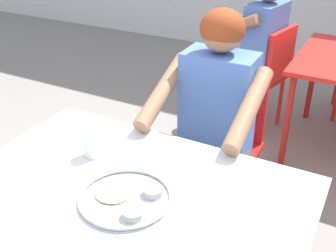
{
  "coord_description": "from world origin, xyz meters",
  "views": [
    {
      "loc": [
        0.71,
        -0.89,
        1.65
      ],
      "look_at": [
        0.06,
        0.32,
        0.89
      ],
      "focal_mm": 44.13,
      "sensor_mm": 36.0,
      "label": 1
    }
  ],
  "objects_px": {
    "drinking_cup": "(92,143)",
    "diner_foreground": "(210,118)",
    "patron_background": "(253,40)",
    "chair_foreground": "(224,137)",
    "thali_tray": "(126,198)",
    "chair_red_left": "(265,71)",
    "table_foreground": "(128,207)"
  },
  "relations": [
    {
      "from": "drinking_cup",
      "to": "chair_foreground",
      "type": "height_order",
      "value": "chair_foreground"
    },
    {
      "from": "chair_red_left",
      "to": "patron_background",
      "type": "xyz_separation_m",
      "value": [
        -0.11,
        -0.03,
        0.23
      ]
    },
    {
      "from": "chair_foreground",
      "to": "table_foreground",
      "type": "bearing_deg",
      "value": -92.19
    },
    {
      "from": "drinking_cup",
      "to": "patron_background",
      "type": "distance_m",
      "value": 1.85
    },
    {
      "from": "thali_tray",
      "to": "drinking_cup",
      "type": "bearing_deg",
      "value": 147.43
    },
    {
      "from": "table_foreground",
      "to": "chair_red_left",
      "type": "xyz_separation_m",
      "value": [
        -0.07,
        2.0,
        -0.18
      ]
    },
    {
      "from": "chair_red_left",
      "to": "patron_background",
      "type": "relative_size",
      "value": 0.69
    },
    {
      "from": "thali_tray",
      "to": "chair_foreground",
      "type": "relative_size",
      "value": 0.36
    },
    {
      "from": "thali_tray",
      "to": "chair_red_left",
      "type": "xyz_separation_m",
      "value": [
        -0.09,
        2.04,
        -0.26
      ]
    },
    {
      "from": "chair_foreground",
      "to": "patron_background",
      "type": "height_order",
      "value": "patron_background"
    },
    {
      "from": "thali_tray",
      "to": "diner_foreground",
      "type": "distance_m",
      "value": 0.71
    },
    {
      "from": "drinking_cup",
      "to": "chair_red_left",
      "type": "bearing_deg",
      "value": 84.41
    },
    {
      "from": "diner_foreground",
      "to": "table_foreground",
      "type": "bearing_deg",
      "value": -93.14
    },
    {
      "from": "chair_foreground",
      "to": "patron_background",
      "type": "bearing_deg",
      "value": 101.08
    },
    {
      "from": "diner_foreground",
      "to": "patron_background",
      "type": "distance_m",
      "value": 1.33
    },
    {
      "from": "diner_foreground",
      "to": "chair_red_left",
      "type": "height_order",
      "value": "diner_foreground"
    },
    {
      "from": "drinking_cup",
      "to": "table_foreground",
      "type": "bearing_deg",
      "value": -27.84
    },
    {
      "from": "diner_foreground",
      "to": "chair_red_left",
      "type": "relative_size",
      "value": 1.48
    },
    {
      "from": "patron_background",
      "to": "chair_foreground",
      "type": "bearing_deg",
      "value": -78.92
    },
    {
      "from": "drinking_cup",
      "to": "diner_foreground",
      "type": "distance_m",
      "value": 0.61
    },
    {
      "from": "patron_background",
      "to": "drinking_cup",
      "type": "bearing_deg",
      "value": -92.14
    },
    {
      "from": "thali_tray",
      "to": "chair_red_left",
      "type": "distance_m",
      "value": 2.06
    },
    {
      "from": "drinking_cup",
      "to": "diner_foreground",
      "type": "xyz_separation_m",
      "value": [
        0.28,
        0.53,
        -0.06
      ]
    },
    {
      "from": "table_foreground",
      "to": "patron_background",
      "type": "distance_m",
      "value": 1.98
    },
    {
      "from": "chair_foreground",
      "to": "chair_red_left",
      "type": "height_order",
      "value": "chair_foreground"
    },
    {
      "from": "drinking_cup",
      "to": "chair_foreground",
      "type": "bearing_deg",
      "value": 69.54
    },
    {
      "from": "chair_red_left",
      "to": "patron_background",
      "type": "height_order",
      "value": "patron_background"
    },
    {
      "from": "table_foreground",
      "to": "diner_foreground",
      "type": "xyz_separation_m",
      "value": [
        0.04,
        0.66,
        0.07
      ]
    },
    {
      "from": "thali_tray",
      "to": "chair_red_left",
      "type": "bearing_deg",
      "value": 92.53
    },
    {
      "from": "table_foreground",
      "to": "chair_foreground",
      "type": "relative_size",
      "value": 1.4
    },
    {
      "from": "table_foreground",
      "to": "patron_background",
      "type": "xyz_separation_m",
      "value": [
        -0.18,
        1.98,
        0.05
      ]
    },
    {
      "from": "table_foreground",
      "to": "chair_foreground",
      "type": "distance_m",
      "value": 0.9
    }
  ]
}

